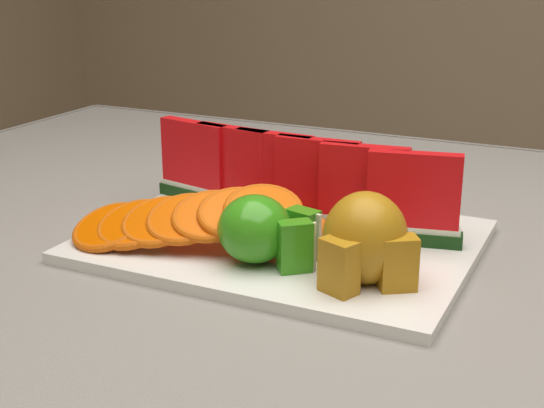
# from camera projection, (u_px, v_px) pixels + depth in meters

# --- Properties ---
(table) EXTENTS (1.40, 0.90, 0.75)m
(table) POSITION_uv_depth(u_px,v_px,m) (362.00, 332.00, 0.85)
(table) COLOR #503A1B
(table) RESTS_ON ground
(tablecloth) EXTENTS (1.53, 1.03, 0.20)m
(tablecloth) POSITION_uv_depth(u_px,v_px,m) (364.00, 281.00, 0.83)
(tablecloth) COLOR gray
(tablecloth) RESTS_ON table
(platter) EXTENTS (0.40, 0.30, 0.01)m
(platter) POSITION_uv_depth(u_px,v_px,m) (283.00, 241.00, 0.82)
(platter) COLOR silver
(platter) RESTS_ON tablecloth
(apple_cluster) EXTENTS (0.11, 0.09, 0.07)m
(apple_cluster) POSITION_uv_depth(u_px,v_px,m) (262.00, 231.00, 0.74)
(apple_cluster) COLOR #18890A
(apple_cluster) RESTS_ON platter
(pear_cluster) EXTENTS (0.10, 0.10, 0.09)m
(pear_cluster) POSITION_uv_depth(u_px,v_px,m) (366.00, 241.00, 0.69)
(pear_cluster) COLOR #9B7115
(pear_cluster) RESTS_ON platter
(fork) EXTENTS (0.09, 0.19, 0.00)m
(fork) POSITION_uv_depth(u_px,v_px,m) (228.00, 163.00, 1.13)
(fork) COLOR silver
(fork) RESTS_ON tablecloth
(watermelon_row) EXTENTS (0.39, 0.07, 0.10)m
(watermelon_row) POSITION_uv_depth(u_px,v_px,m) (295.00, 180.00, 0.85)
(watermelon_row) COLOR #0D3D10
(watermelon_row) RESTS_ON platter
(orange_fan_front) EXTENTS (0.26, 0.15, 0.06)m
(orange_fan_front) POSITION_uv_depth(u_px,v_px,m) (185.00, 218.00, 0.78)
(orange_fan_front) COLOR #F63709
(orange_fan_front) RESTS_ON platter
(orange_fan_back) EXTENTS (0.28, 0.10, 0.04)m
(orange_fan_back) POSITION_uv_depth(u_px,v_px,m) (319.00, 188.00, 0.91)
(orange_fan_back) COLOR #F63709
(orange_fan_back) RESTS_ON platter
(tangerine_segments) EXTENTS (0.15, 0.06, 0.02)m
(tangerine_segments) POSITION_uv_depth(u_px,v_px,m) (269.00, 221.00, 0.82)
(tangerine_segments) COLOR orange
(tangerine_segments) RESTS_ON platter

